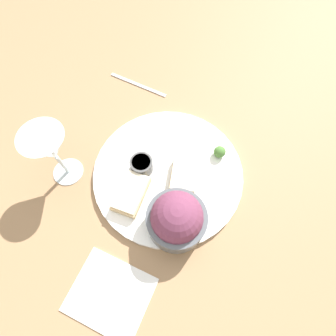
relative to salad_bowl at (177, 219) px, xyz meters
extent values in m
plane|color=#93704C|center=(0.11, 0.03, -0.05)|extent=(4.00, 4.00, 0.00)
cylinder|color=white|center=(0.11, 0.03, -0.05)|extent=(0.33, 0.33, 0.01)
cylinder|color=#4C5156|center=(0.00, 0.00, -0.02)|extent=(0.12, 0.12, 0.05)
sphere|color=#6B334C|center=(0.00, 0.00, 0.01)|extent=(0.10, 0.10, 0.10)
cylinder|color=#4C4C4C|center=(0.11, 0.09, -0.02)|extent=(0.05, 0.05, 0.03)
cylinder|color=#D14C38|center=(0.11, 0.09, -0.01)|extent=(0.04, 0.04, 0.01)
cube|color=#D1B27F|center=(0.05, 0.10, -0.03)|extent=(0.10, 0.07, 0.02)
cube|color=#F4E5C1|center=(0.05, 0.10, -0.02)|extent=(0.09, 0.07, 0.01)
cube|color=#D1B27F|center=(0.10, 0.00, -0.03)|extent=(0.08, 0.05, 0.02)
cube|color=#F4E5C1|center=(0.10, 0.00, -0.02)|extent=(0.07, 0.05, 0.01)
cylinder|color=silver|center=(0.08, 0.26, -0.05)|extent=(0.07, 0.07, 0.01)
cylinder|color=silver|center=(0.08, 0.26, -0.02)|extent=(0.01, 0.01, 0.07)
cone|color=silver|center=(0.08, 0.26, 0.06)|extent=(0.09, 0.09, 0.08)
sphere|color=#477533|center=(0.17, -0.07, -0.03)|extent=(0.03, 0.03, 0.03)
cube|color=white|center=(-0.14, 0.10, -0.05)|extent=(0.15, 0.17, 0.01)
cube|color=silver|center=(0.36, 0.15, -0.05)|extent=(0.06, 0.16, 0.01)
camera|label=1|loc=(-0.13, 0.00, 0.48)|focal=28.00mm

